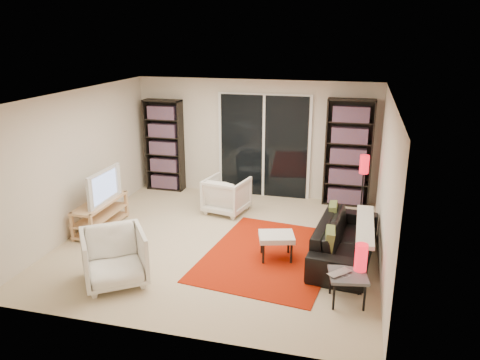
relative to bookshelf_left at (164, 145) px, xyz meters
name	(u,v)px	position (x,y,z in m)	size (l,w,h in m)	color
floor	(221,242)	(1.95, -2.33, -0.98)	(5.00, 5.00, 0.00)	beige
wall_back	(255,138)	(1.95, 0.17, 0.22)	(5.00, 0.02, 2.40)	beige
wall_front	(152,237)	(1.95, -4.83, 0.22)	(5.00, 0.02, 2.40)	beige
wall_left	(79,162)	(-0.55, -2.33, 0.22)	(0.02, 5.00, 2.40)	beige
wall_right	(386,185)	(4.45, -2.33, 0.22)	(0.02, 5.00, 2.40)	beige
ceiling	(219,95)	(1.95, -2.33, 1.42)	(5.00, 5.00, 0.02)	white
sliding_door	(264,147)	(2.15, 0.13, 0.07)	(1.92, 0.08, 2.16)	white
bookshelf_left	(164,145)	(0.00, 0.00, 0.00)	(0.80, 0.30, 1.95)	black
bookshelf_right	(348,153)	(3.85, 0.00, 0.07)	(0.90, 0.30, 2.10)	black
tv_stand	(101,214)	(-0.24, -2.30, -0.71)	(0.41, 1.27, 0.50)	#E8B37A
tv	(99,186)	(-0.22, -2.30, -0.19)	(1.00, 0.13, 0.57)	black
rug	(270,255)	(2.83, -2.59, -0.97)	(1.87, 2.53, 0.01)	#A91C05
sofa	(345,240)	(3.94, -2.39, -0.68)	(2.04, 0.80, 0.60)	black
armchair_back	(227,195)	(1.67, -1.01, -0.63)	(0.73, 0.76, 0.69)	silver
armchair_front	(114,257)	(0.92, -3.93, -0.59)	(0.81, 0.84, 0.76)	silver
ottoman	(276,238)	(2.93, -2.68, -0.63)	(0.62, 0.55, 0.40)	silver
side_table	(348,277)	(4.02, -3.64, -0.62)	(0.54, 0.54, 0.40)	#4B4C50
laptop	(342,275)	(3.94, -3.69, -0.56)	(0.32, 0.21, 0.03)	silver
table_lamp	(361,257)	(4.16, -3.50, -0.40)	(0.16, 0.16, 0.36)	red
floor_lamp	(364,172)	(4.15, -0.76, -0.06)	(0.18, 0.18, 1.22)	black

